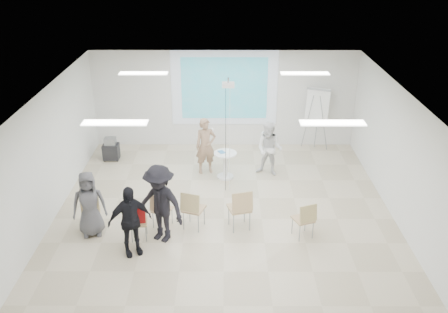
{
  "coord_description": "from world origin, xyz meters",
  "views": [
    {
      "loc": [
        0.03,
        -10.09,
        6.18
      ],
      "look_at": [
        0.0,
        0.8,
        1.25
      ],
      "focal_mm": 40.0,
      "sensor_mm": 36.0,
      "label": 1
    }
  ],
  "objects_px": {
    "laptop": "(162,208)",
    "pedestal_table": "(225,163)",
    "player_left": "(206,142)",
    "audience_mid": "(160,199)",
    "chair_left_inner": "(161,208)",
    "chair_left_mid": "(138,221)",
    "chair_center": "(192,207)",
    "player_right": "(270,146)",
    "av_cart": "(111,150)",
    "chair_far_left": "(91,210)",
    "chair_right_inner": "(241,207)",
    "audience_outer": "(89,200)",
    "chair_right_far": "(305,218)",
    "flipchart_easel": "(318,105)",
    "audience_left": "(129,216)"
  },
  "relations": [
    {
      "from": "chair_center",
      "to": "audience_mid",
      "type": "height_order",
      "value": "audience_mid"
    },
    {
      "from": "chair_left_mid",
      "to": "chair_left_inner",
      "type": "bearing_deg",
      "value": 44.39
    },
    {
      "from": "chair_right_far",
      "to": "flipchart_easel",
      "type": "height_order",
      "value": "flipchart_easel"
    },
    {
      "from": "chair_left_mid",
      "to": "chair_center",
      "type": "height_order",
      "value": "chair_center"
    },
    {
      "from": "player_left",
      "to": "chair_right_far",
      "type": "xyz_separation_m",
      "value": [
        2.27,
        -3.31,
        -0.38
      ]
    },
    {
      "from": "audience_mid",
      "to": "audience_outer",
      "type": "xyz_separation_m",
      "value": [
        -1.58,
        0.22,
        -0.16
      ]
    },
    {
      "from": "chair_right_far",
      "to": "audience_outer",
      "type": "height_order",
      "value": "audience_outer"
    },
    {
      "from": "laptop",
      "to": "pedestal_table",
      "type": "bearing_deg",
      "value": -100.56
    },
    {
      "from": "player_left",
      "to": "player_right",
      "type": "bearing_deg",
      "value": -21.21
    },
    {
      "from": "pedestal_table",
      "to": "player_right",
      "type": "xyz_separation_m",
      "value": [
        1.21,
        0.21,
        0.42
      ]
    },
    {
      "from": "chair_right_inner",
      "to": "player_left",
      "type": "bearing_deg",
      "value": 90.37
    },
    {
      "from": "chair_left_mid",
      "to": "chair_center",
      "type": "distance_m",
      "value": 1.23
    },
    {
      "from": "flipchart_easel",
      "to": "av_cart",
      "type": "xyz_separation_m",
      "value": [
        -6.14,
        -0.87,
        -1.09
      ]
    },
    {
      "from": "pedestal_table",
      "to": "chair_right_far",
      "type": "xyz_separation_m",
      "value": [
        1.73,
        -2.96,
        0.09
      ]
    },
    {
      "from": "chair_left_inner",
      "to": "chair_right_inner",
      "type": "xyz_separation_m",
      "value": [
        1.79,
        -0.08,
        0.09
      ]
    },
    {
      "from": "chair_right_inner",
      "to": "laptop",
      "type": "height_order",
      "value": "chair_right_inner"
    },
    {
      "from": "chair_left_mid",
      "to": "av_cart",
      "type": "bearing_deg",
      "value": 103.29
    },
    {
      "from": "chair_left_inner",
      "to": "flipchart_easel",
      "type": "relative_size",
      "value": 0.45
    },
    {
      "from": "chair_right_inner",
      "to": "chair_center",
      "type": "bearing_deg",
      "value": 162.56
    },
    {
      "from": "chair_right_inner",
      "to": "player_right",
      "type": "bearing_deg",
      "value": 56.91
    },
    {
      "from": "pedestal_table",
      "to": "laptop",
      "type": "distance_m",
      "value": 2.84
    },
    {
      "from": "chair_far_left",
      "to": "audience_left",
      "type": "xyz_separation_m",
      "value": [
        1.05,
        -0.92,
        0.39
      ]
    },
    {
      "from": "audience_left",
      "to": "audience_outer",
      "type": "relative_size",
      "value": 1.05
    },
    {
      "from": "player_right",
      "to": "chair_center",
      "type": "relative_size",
      "value": 1.77
    },
    {
      "from": "chair_far_left",
      "to": "chair_left_mid",
      "type": "bearing_deg",
      "value": -33.18
    },
    {
      "from": "player_left",
      "to": "chair_center",
      "type": "relative_size",
      "value": 1.88
    },
    {
      "from": "chair_left_inner",
      "to": "audience_left",
      "type": "relative_size",
      "value": 0.48
    },
    {
      "from": "chair_right_inner",
      "to": "av_cart",
      "type": "relative_size",
      "value": 1.46
    },
    {
      "from": "laptop",
      "to": "audience_mid",
      "type": "xyz_separation_m",
      "value": [
        0.04,
        -0.56,
        0.55
      ]
    },
    {
      "from": "player_right",
      "to": "chair_left_inner",
      "type": "height_order",
      "value": "player_right"
    },
    {
      "from": "laptop",
      "to": "chair_left_inner",
      "type": "bearing_deg",
      "value": 94.17
    },
    {
      "from": "chair_left_inner",
      "to": "chair_center",
      "type": "bearing_deg",
      "value": 15.0
    },
    {
      "from": "pedestal_table",
      "to": "player_left",
      "type": "bearing_deg",
      "value": 146.73
    },
    {
      "from": "chair_left_inner",
      "to": "audience_mid",
      "type": "distance_m",
      "value": 0.69
    },
    {
      "from": "chair_right_far",
      "to": "flipchart_easel",
      "type": "bearing_deg",
      "value": 56.28
    },
    {
      "from": "chair_center",
      "to": "chair_right_far",
      "type": "relative_size",
      "value": 1.09
    },
    {
      "from": "chair_left_mid",
      "to": "chair_right_inner",
      "type": "relative_size",
      "value": 0.8
    },
    {
      "from": "chair_far_left",
      "to": "laptop",
      "type": "distance_m",
      "value": 1.58
    },
    {
      "from": "laptop",
      "to": "flipchart_easel",
      "type": "height_order",
      "value": "flipchart_easel"
    },
    {
      "from": "player_right",
      "to": "chair_right_far",
      "type": "xyz_separation_m",
      "value": [
        0.53,
        -3.17,
        -0.33
      ]
    },
    {
      "from": "player_right",
      "to": "av_cart",
      "type": "height_order",
      "value": "player_right"
    },
    {
      "from": "chair_far_left",
      "to": "chair_left_inner",
      "type": "distance_m",
      "value": 1.55
    },
    {
      "from": "player_left",
      "to": "chair_right_inner",
      "type": "xyz_separation_m",
      "value": [
        0.88,
        -2.98,
        -0.3
      ]
    },
    {
      "from": "audience_outer",
      "to": "chair_right_inner",
      "type": "bearing_deg",
      "value": -9.67
    },
    {
      "from": "chair_right_inner",
      "to": "laptop",
      "type": "xyz_separation_m",
      "value": [
        -1.77,
        0.17,
        -0.14
      ]
    },
    {
      "from": "player_right",
      "to": "audience_outer",
      "type": "xyz_separation_m",
      "value": [
        -4.17,
        -3.01,
        0.0
      ]
    },
    {
      "from": "chair_center",
      "to": "chair_far_left",
      "type": "bearing_deg",
      "value": -160.37
    },
    {
      "from": "player_right",
      "to": "flipchart_easel",
      "type": "xyz_separation_m",
      "value": [
        1.57,
        1.84,
        0.57
      ]
    },
    {
      "from": "audience_left",
      "to": "audience_mid",
      "type": "height_order",
      "value": "audience_mid"
    },
    {
      "from": "player_left",
      "to": "av_cart",
      "type": "bearing_deg",
      "value": 147.17
    }
  ]
}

